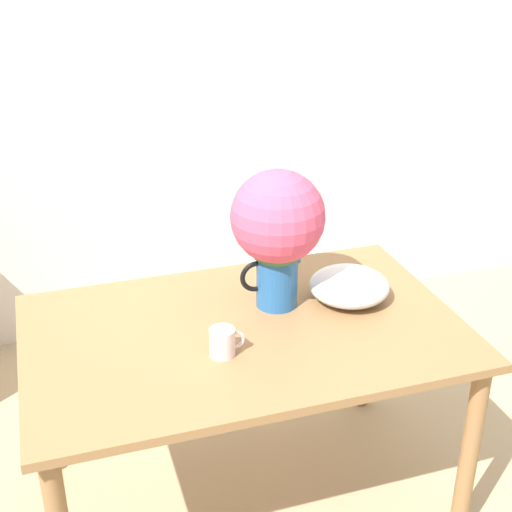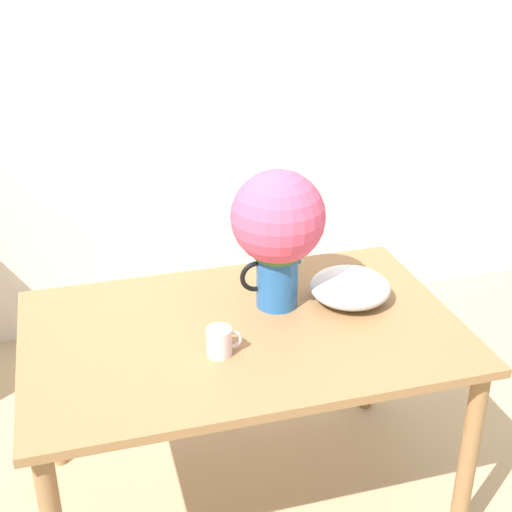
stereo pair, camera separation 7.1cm
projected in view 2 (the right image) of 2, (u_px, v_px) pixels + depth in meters
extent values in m
cube|color=silver|center=(165.00, 72.00, 3.29)|extent=(8.00, 0.05, 2.60)
cube|color=olive|center=(244.00, 331.00, 2.34)|extent=(1.42, 0.90, 0.03)
cylinder|color=olive|center=(468.00, 460.00, 2.33)|extent=(0.06, 0.06, 0.71)
cylinder|color=olive|center=(51.00, 387.00, 2.68)|extent=(0.06, 0.06, 0.71)
cylinder|color=olive|center=(370.00, 336.00, 3.00)|extent=(0.06, 0.06, 0.71)
cylinder|color=#235B9E|center=(277.00, 276.00, 2.42)|extent=(0.14, 0.14, 0.22)
cone|color=#235B9E|center=(294.00, 254.00, 2.40)|extent=(0.05, 0.05, 0.05)
torus|color=black|center=(256.00, 276.00, 2.40)|extent=(0.11, 0.02, 0.11)
sphere|color=#3D7033|center=(278.00, 232.00, 2.35)|extent=(0.24, 0.24, 0.24)
sphere|color=#DB4C70|center=(278.00, 217.00, 2.33)|extent=(0.31, 0.31, 0.31)
cylinder|color=silver|center=(219.00, 342.00, 2.17)|extent=(0.08, 0.08, 0.09)
torus|color=silver|center=(232.00, 340.00, 2.18)|extent=(0.06, 0.01, 0.06)
ellipsoid|color=silver|center=(350.00, 287.00, 2.47)|extent=(0.28, 0.28, 0.11)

